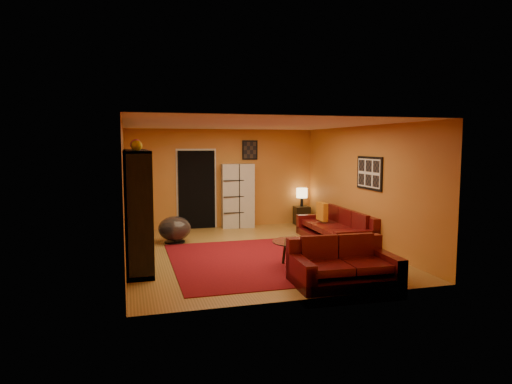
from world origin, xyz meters
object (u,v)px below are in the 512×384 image
object	(u,v)px
loveseat	(342,265)
coffee_table	(298,244)
entertainment_unit	(137,205)
storage_cabinet	(238,196)
side_table	(302,215)
tv	(140,208)
bowl_chair	(175,229)
table_lamp	(302,194)
sofa	(338,229)

from	to	relation	value
loveseat	coffee_table	world-z (taller)	loveseat
entertainment_unit	loveseat	bearing A→B (deg)	-37.88
loveseat	entertainment_unit	bearing A→B (deg)	54.50
storage_cabinet	side_table	distance (m)	1.90
tv	side_table	size ratio (longest dim) A/B	1.78
coffee_table	bowl_chair	size ratio (longest dim) A/B	1.25
loveseat	table_lamp	size ratio (longest dim) A/B	3.32
loveseat	storage_cabinet	size ratio (longest dim) A/B	0.99
entertainment_unit	bowl_chair	world-z (taller)	entertainment_unit
tv	table_lamp	size ratio (longest dim) A/B	1.77
side_table	tv	bearing A→B (deg)	-148.87
storage_cabinet	side_table	xyz separation A→B (m)	(1.80, -0.05, -0.60)
loveseat	table_lamp	bearing A→B (deg)	-12.18
loveseat	table_lamp	distance (m)	5.36
tv	sofa	xyz separation A→B (m)	(4.37, 0.34, -0.69)
loveseat	storage_cabinet	xyz separation A→B (m)	(-0.46, 5.21, 0.56)
tv	bowl_chair	world-z (taller)	tv
bowl_chair	side_table	xyz separation A→B (m)	(3.62, 1.43, -0.07)
coffee_table	side_table	xyz separation A→B (m)	(1.68, 4.05, -0.17)
loveseat	bowl_chair	distance (m)	4.37
sofa	tv	bearing A→B (deg)	-174.09
entertainment_unit	coffee_table	world-z (taller)	entertainment_unit
sofa	table_lamp	xyz separation A→B (m)	(0.03, 2.31, 0.58)
tv	sofa	world-z (taller)	tv
entertainment_unit	loveseat	size ratio (longest dim) A/B	1.79
storage_cabinet	table_lamp	distance (m)	1.80
sofa	table_lamp	world-z (taller)	table_lamp
tv	loveseat	world-z (taller)	tv
loveseat	bowl_chair	xyz separation A→B (m)	(-2.28, 3.73, 0.04)
sofa	side_table	world-z (taller)	sofa
loveseat	coffee_table	size ratio (longest dim) A/B	1.83
tv	storage_cabinet	bearing A→B (deg)	-43.82
entertainment_unit	sofa	xyz separation A→B (m)	(4.42, 0.44, -0.77)
table_lamp	coffee_table	bearing A→B (deg)	-112.51
sofa	side_table	distance (m)	2.31
entertainment_unit	loveseat	world-z (taller)	entertainment_unit
side_table	storage_cabinet	bearing A→B (deg)	178.41
storage_cabinet	bowl_chair	distance (m)	2.41
coffee_table	bowl_chair	distance (m)	3.26
entertainment_unit	table_lamp	xyz separation A→B (m)	(4.44, 2.75, -0.19)
sofa	bowl_chair	bearing A→B (deg)	167.71
side_table	table_lamp	xyz separation A→B (m)	(0.00, 0.00, 0.61)
tv	table_lamp	distance (m)	5.13
entertainment_unit	side_table	world-z (taller)	entertainment_unit
entertainment_unit	table_lamp	bearing A→B (deg)	31.76
loveseat	table_lamp	xyz separation A→B (m)	(1.34, 5.16, 0.58)
side_table	table_lamp	world-z (taller)	table_lamp
tv	bowl_chair	size ratio (longest dim) A/B	1.22
bowl_chair	sofa	bearing A→B (deg)	-13.76
coffee_table	side_table	world-z (taller)	side_table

